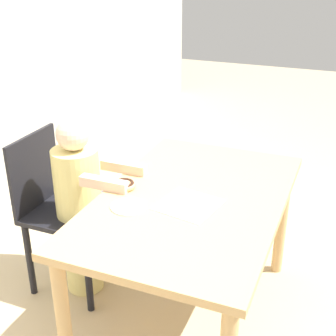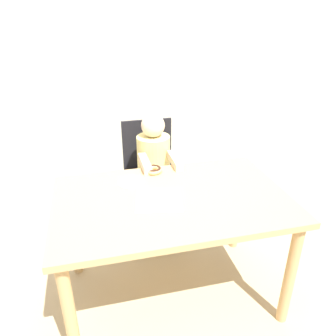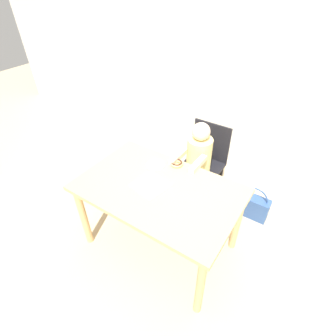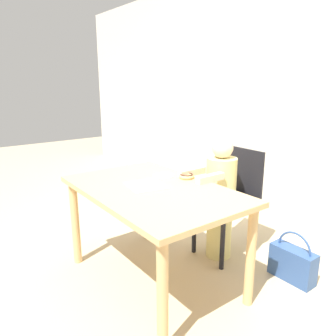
# 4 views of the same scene
# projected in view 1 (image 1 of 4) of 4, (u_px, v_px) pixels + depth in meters

# --- Properties ---
(ground_plane) EXTENTS (12.00, 12.00, 0.00)m
(ground_plane) POSITION_uv_depth(u_px,v_px,m) (189.00, 318.00, 2.39)
(ground_plane) COLOR tan
(dining_table) EXTENTS (1.26, 0.80, 0.70)m
(dining_table) POSITION_uv_depth(u_px,v_px,m) (192.00, 215.00, 2.14)
(dining_table) COLOR tan
(dining_table) RESTS_ON ground_plane
(chair) EXTENTS (0.39, 0.43, 0.87)m
(chair) POSITION_uv_depth(u_px,v_px,m) (61.00, 210.00, 2.48)
(chair) COLOR black
(chair) RESTS_ON ground_plane
(child_figure) EXTENTS (0.25, 0.45, 0.99)m
(child_figure) POSITION_uv_depth(u_px,v_px,m) (80.00, 208.00, 2.42)
(child_figure) COLOR #E0D17F
(child_figure) RESTS_ON ground_plane
(donut) EXTENTS (0.11, 0.11, 0.03)m
(donut) POSITION_uv_depth(u_px,v_px,m) (124.00, 185.00, 2.17)
(donut) COLOR #DBB270
(donut) RESTS_ON dining_table
(napkin) EXTENTS (0.28, 0.28, 0.00)m
(napkin) POSITION_uv_depth(u_px,v_px,m) (188.00, 205.00, 2.04)
(napkin) COLOR white
(napkin) RESTS_ON dining_table
(handbag) EXTENTS (0.32, 0.13, 0.37)m
(handbag) POSITION_uv_depth(u_px,v_px,m) (106.00, 212.00, 3.11)
(handbag) COLOR #2D4C84
(handbag) RESTS_ON ground_plane
(plate) EXTENTS (0.16, 0.16, 0.01)m
(plate) POSITION_uv_depth(u_px,v_px,m) (129.00, 207.00, 2.02)
(plate) COLOR silver
(plate) RESTS_ON dining_table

